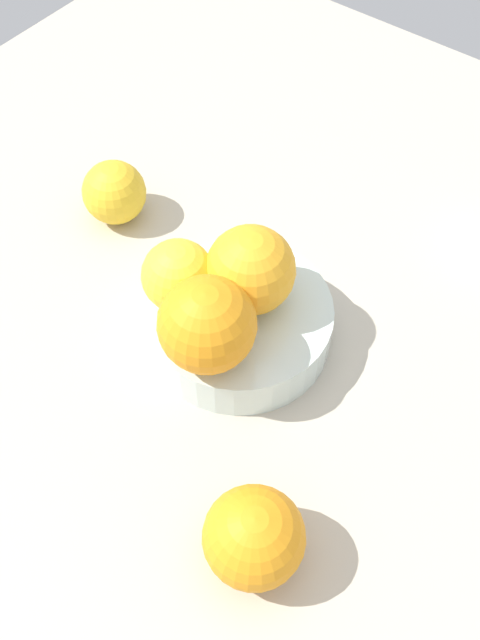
% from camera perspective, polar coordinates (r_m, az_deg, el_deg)
% --- Properties ---
extents(ground_plane, '(1.10, 1.10, 0.02)m').
position_cam_1_polar(ground_plane, '(0.70, 0.00, -1.78)').
color(ground_plane, '#BCB29E').
extents(fruit_bowl, '(0.17, 0.17, 0.05)m').
position_cam_1_polar(fruit_bowl, '(0.68, 0.00, -0.28)').
color(fruit_bowl, silver).
rests_on(fruit_bowl, ground_plane).
extents(orange_in_bowl_0, '(0.08, 0.08, 0.08)m').
position_cam_1_polar(orange_in_bowl_0, '(0.63, 0.88, 3.98)').
color(orange_in_bowl_0, '#F9A823').
rests_on(orange_in_bowl_0, fruit_bowl).
extents(orange_in_bowl_1, '(0.08, 0.08, 0.08)m').
position_cam_1_polar(orange_in_bowl_1, '(0.60, -2.65, -0.37)').
color(orange_in_bowl_1, orange).
rests_on(orange_in_bowl_1, fruit_bowl).
extents(orange_in_bowl_2, '(0.07, 0.07, 0.07)m').
position_cam_1_polar(orange_in_bowl_2, '(0.64, -4.95, 3.55)').
color(orange_in_bowl_2, yellow).
rests_on(orange_in_bowl_2, fruit_bowl).
extents(orange_loose_0, '(0.08, 0.08, 0.08)m').
position_cam_1_polar(orange_loose_0, '(0.57, 1.12, -16.94)').
color(orange_loose_0, orange).
rests_on(orange_loose_0, ground_plane).
extents(orange_loose_1, '(0.07, 0.07, 0.07)m').
position_cam_1_polar(orange_loose_1, '(0.79, -10.01, 10.01)').
color(orange_loose_1, yellow).
rests_on(orange_loose_1, ground_plane).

